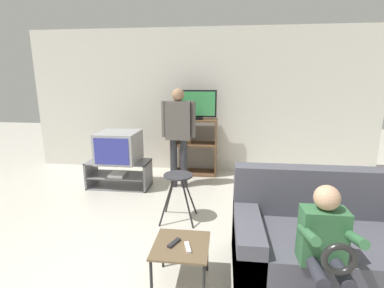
% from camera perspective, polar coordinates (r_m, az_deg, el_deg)
% --- Properties ---
extents(wall_back, '(6.40, 0.06, 2.60)m').
position_cam_1_polar(wall_back, '(5.20, 1.60, 8.67)').
color(wall_back, silver).
rests_on(wall_back, ground_plane).
extents(tv_stand, '(0.98, 0.44, 0.43)m').
position_cam_1_polar(tv_stand, '(4.65, -14.69, -6.00)').
color(tv_stand, slate).
rests_on(tv_stand, ground_plane).
extents(television_main, '(0.61, 0.61, 0.48)m').
position_cam_1_polar(television_main, '(4.51, -14.76, -0.57)').
color(television_main, '#9E9EA3').
rests_on(television_main, tv_stand).
extents(media_shelf, '(0.82, 0.40, 1.01)m').
position_cam_1_polar(media_shelf, '(5.06, 0.44, -0.43)').
color(media_shelf, brown).
rests_on(media_shelf, ground_plane).
extents(television_flat, '(0.75, 0.20, 0.51)m').
position_cam_1_polar(television_flat, '(4.91, 0.67, 7.91)').
color(television_flat, black).
rests_on(television_flat, media_shelf).
extents(folding_stool, '(0.43, 0.39, 0.59)m').
position_cam_1_polar(folding_stool, '(3.38, -2.84, -7.97)').
color(folding_stool, black).
rests_on(folding_stool, ground_plane).
extents(snack_table, '(0.46, 0.46, 0.38)m').
position_cam_1_polar(snack_table, '(2.45, -2.24, -20.73)').
color(snack_table, brown).
rests_on(snack_table, ground_plane).
extents(remote_control_black, '(0.10, 0.14, 0.02)m').
position_cam_1_polar(remote_control_black, '(2.43, -3.70, -19.58)').
color(remote_control_black, '#232328').
rests_on(remote_control_black, snack_table).
extents(remote_control_white, '(0.08, 0.15, 0.02)m').
position_cam_1_polar(remote_control_white, '(2.37, -0.88, -20.46)').
color(remote_control_white, silver).
rests_on(remote_control_white, snack_table).
extents(couch, '(1.65, 0.91, 0.91)m').
position_cam_1_polar(couch, '(2.81, 26.56, -18.14)').
color(couch, '#4C4C56').
rests_on(couch, ground_plane).
extents(person_standing_adult, '(0.53, 0.20, 1.57)m').
position_cam_1_polar(person_standing_adult, '(4.33, -2.79, 3.11)').
color(person_standing_adult, '#2D2D33').
rests_on(person_standing_adult, ground_plane).
extents(person_seated_child, '(0.33, 0.43, 1.02)m').
position_cam_1_polar(person_seated_child, '(2.16, 25.78, -18.69)').
color(person_seated_child, '#2D2D38').
rests_on(person_seated_child, ground_plane).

